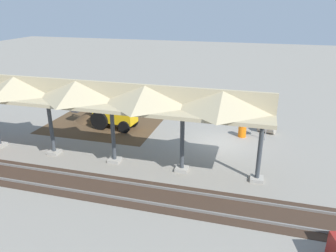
{
  "coord_description": "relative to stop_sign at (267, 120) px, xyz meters",
  "views": [
    {
      "loc": [
        -2.07,
        20.57,
        9.04
      ],
      "look_at": [
        3.2,
        1.75,
        1.6
      ],
      "focal_mm": 35.0,
      "sensor_mm": 36.0,
      "label": 1
    }
  ],
  "objects": [
    {
      "name": "ground_plane",
      "position": [
        2.92,
        1.48,
        -1.45
      ],
      "size": [
        120.0,
        120.0,
        0.0
      ],
      "primitive_type": "plane",
      "color": "gray"
    },
    {
      "name": "dirt_work_zone",
      "position": [
        12.29,
        -0.05,
        -1.45
      ],
      "size": [
        8.58,
        7.0,
        0.01
      ],
      "primitive_type": "cube",
      "color": "#4C3823",
      "rests_on": "ground"
    },
    {
      "name": "platform_canopy",
      "position": [
        8.72,
        5.87,
        2.72
      ],
      "size": [
        17.83,
        3.2,
        4.9
      ],
      "color": "#9E998E",
      "rests_on": "ground"
    },
    {
      "name": "rail_tracks",
      "position": [
        2.92,
        8.83,
        -1.42
      ],
      "size": [
        60.0,
        2.58,
        0.15
      ],
      "color": "slate",
      "rests_on": "ground"
    },
    {
      "name": "stop_sign",
      "position": [
        0.0,
        0.0,
        0.0
      ],
      "size": [
        0.65,
        0.45,
        2.04
      ],
      "color": "gray",
      "rests_on": "ground"
    },
    {
      "name": "backhoe",
      "position": [
        11.15,
        0.61,
        -0.19
      ],
      "size": [
        5.41,
        1.96,
        2.82
      ],
      "color": "#EAB214",
      "rests_on": "ground"
    },
    {
      "name": "dirt_mound",
      "position": [
        13.58,
        -0.73,
        -1.45
      ],
      "size": [
        5.96,
        5.96,
        1.75
      ],
      "primitive_type": "cone",
      "color": "#4C3823",
      "rests_on": "ground"
    },
    {
      "name": "concrete_pipe",
      "position": [
        -0.12,
        -1.53,
        -1.02
      ],
      "size": [
        1.44,
        1.22,
        0.87
      ],
      "color": "#9E9384",
      "rests_on": "ground"
    },
    {
      "name": "traffic_barrel",
      "position": [
        1.59,
        -0.19,
        -1.0
      ],
      "size": [
        0.56,
        0.56,
        0.9
      ],
      "primitive_type": "cylinder",
      "color": "orange",
      "rests_on": "ground"
    }
  ]
}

